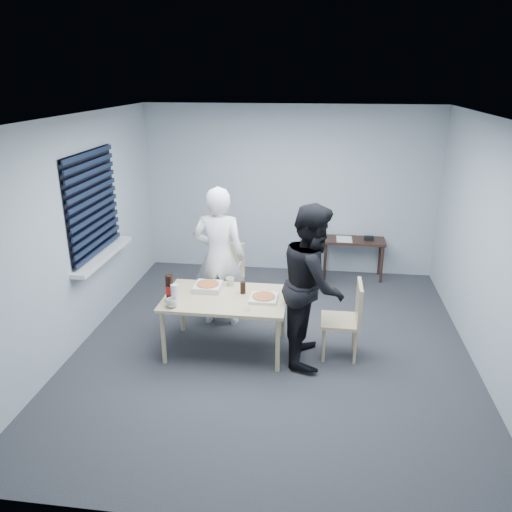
# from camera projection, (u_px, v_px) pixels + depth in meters

# --- Properties ---
(room) EXTENTS (5.00, 5.00, 5.00)m
(room) POSITION_uv_depth(u_px,v_px,m) (96.00, 212.00, 6.00)
(room) COLOR #28292D
(room) RESTS_ON ground
(dining_table) EXTENTS (1.37, 0.87, 0.67)m
(dining_table) POSITION_uv_depth(u_px,v_px,m) (226.00, 302.00, 5.59)
(dining_table) COLOR #CEAE89
(dining_table) RESTS_ON ground
(chair_far) EXTENTS (0.42, 0.42, 0.89)m
(chair_far) POSITION_uv_depth(u_px,v_px,m) (228.00, 272.00, 6.68)
(chair_far) COLOR #CEAE89
(chair_far) RESTS_ON ground
(chair_right) EXTENTS (0.42, 0.42, 0.89)m
(chair_right) POSITION_uv_depth(u_px,v_px,m) (348.00, 315.00, 5.49)
(chair_right) COLOR #CEAE89
(chair_right) RESTS_ON ground
(person_white) EXTENTS (0.65, 0.42, 1.77)m
(person_white) POSITION_uv_depth(u_px,v_px,m) (219.00, 257.00, 6.14)
(person_white) COLOR white
(person_white) RESTS_ON ground
(person_black) EXTENTS (0.47, 0.86, 1.77)m
(person_black) POSITION_uv_depth(u_px,v_px,m) (313.00, 284.00, 5.36)
(person_black) COLOR black
(person_black) RESTS_ON ground
(side_table) EXTENTS (0.93, 0.41, 0.62)m
(side_table) POSITION_uv_depth(u_px,v_px,m) (354.00, 244.00, 7.67)
(side_table) COLOR #38201A
(side_table) RESTS_ON ground
(stool) EXTENTS (0.33, 0.33, 0.46)m
(stool) POSITION_uv_depth(u_px,v_px,m) (309.00, 268.00, 7.28)
(stool) COLOR black
(stool) RESTS_ON ground
(backpack) EXTENTS (0.31, 0.22, 0.43)m
(backpack) POSITION_uv_depth(u_px,v_px,m) (310.00, 247.00, 7.16)
(backpack) COLOR slate
(backpack) RESTS_ON stool
(pizza_box_a) EXTENTS (0.30, 0.30, 0.08)m
(pizza_box_a) POSITION_uv_depth(u_px,v_px,m) (208.00, 286.00, 5.75)
(pizza_box_a) COLOR silver
(pizza_box_a) RESTS_ON dining_table
(pizza_box_b) EXTENTS (0.30, 0.30, 0.04)m
(pizza_box_b) POSITION_uv_depth(u_px,v_px,m) (264.00, 298.00, 5.50)
(pizza_box_b) COLOR silver
(pizza_box_b) RESTS_ON dining_table
(mug_a) EXTENTS (0.17, 0.17, 0.10)m
(mug_a) POSITION_uv_depth(u_px,v_px,m) (172.00, 303.00, 5.31)
(mug_a) COLOR silver
(mug_a) RESTS_ON dining_table
(mug_b) EXTENTS (0.10, 0.10, 0.09)m
(mug_b) POSITION_uv_depth(u_px,v_px,m) (230.00, 281.00, 5.86)
(mug_b) COLOR silver
(mug_b) RESTS_ON dining_table
(cola_glass) EXTENTS (0.07, 0.07, 0.14)m
(cola_glass) POSITION_uv_depth(u_px,v_px,m) (243.00, 288.00, 5.64)
(cola_glass) COLOR black
(cola_glass) RESTS_ON dining_table
(soda_bottle) EXTENTS (0.09, 0.09, 0.29)m
(soda_bottle) POSITION_uv_depth(u_px,v_px,m) (170.00, 288.00, 5.44)
(soda_bottle) COLOR black
(soda_bottle) RESTS_ON dining_table
(plastic_cups) EXTENTS (0.09, 0.09, 0.20)m
(plastic_cups) POSITION_uv_depth(u_px,v_px,m) (175.00, 293.00, 5.41)
(plastic_cups) COLOR silver
(plastic_cups) RESTS_ON dining_table
(rubber_band) EXTENTS (0.06, 0.06, 0.00)m
(rubber_band) POSITION_uv_depth(u_px,v_px,m) (248.00, 310.00, 5.25)
(rubber_band) COLOR red
(rubber_band) RESTS_ON dining_table
(papers) EXTENTS (0.33, 0.38, 0.01)m
(papers) POSITION_uv_depth(u_px,v_px,m) (344.00, 239.00, 7.64)
(papers) COLOR white
(papers) RESTS_ON side_table
(black_box) EXTENTS (0.15, 0.12, 0.06)m
(black_box) POSITION_uv_depth(u_px,v_px,m) (369.00, 238.00, 7.60)
(black_box) COLOR black
(black_box) RESTS_ON side_table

